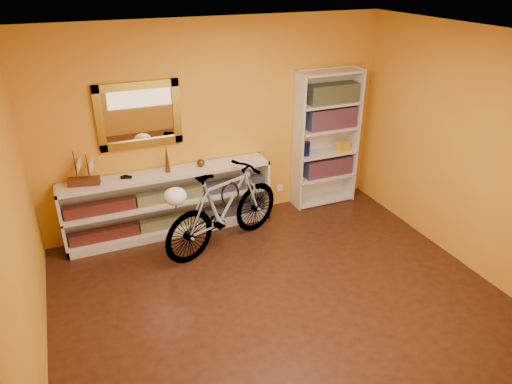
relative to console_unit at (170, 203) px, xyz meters
name	(u,v)px	position (x,y,z in m)	size (l,w,h in m)	color
floor	(282,302)	(0.71, -1.81, -0.43)	(4.50, 4.00, 0.01)	black
ceiling	(290,40)	(0.71, -1.81, 2.18)	(4.50, 4.00, 0.01)	silver
back_wall	(216,125)	(0.71, 0.19, 0.88)	(4.50, 0.01, 2.60)	orange
left_wall	(12,240)	(-1.55, -1.81, 0.88)	(0.01, 4.00, 2.60)	orange
right_wall	(474,154)	(2.96, -1.81, 0.88)	(0.01, 4.00, 2.60)	orange
gilt_mirror	(139,115)	(-0.24, 0.15, 1.12)	(0.98, 0.06, 0.78)	olive
wall_socket	(280,188)	(1.61, 0.17, -0.17)	(0.09, 0.01, 0.09)	silver
console_unit	(170,203)	(0.00, 0.00, 0.00)	(2.60, 0.35, 0.85)	silver
cd_row_lower	(172,221)	(0.00, -0.02, -0.26)	(2.50, 0.13, 0.14)	black
cd_row_upper	(170,196)	(0.00, -0.02, 0.11)	(2.50, 0.13, 0.14)	navy
model_ship	(82,168)	(-0.96, 0.00, 0.63)	(0.35, 0.13, 0.41)	#3E1E11
toy_car	(126,178)	(-0.49, 0.00, 0.43)	(0.00, 0.00, 0.00)	black
bronze_ornament	(167,157)	(0.01, 0.00, 0.61)	(0.06, 0.06, 0.38)	#4F361B
decorative_orb	(201,163)	(0.43, 0.00, 0.47)	(0.10, 0.10, 0.10)	#4F361B
bookcase	(326,139)	(2.23, 0.03, 0.52)	(0.90, 0.30, 1.90)	silver
book_row_a	(327,166)	(2.28, 0.03, 0.12)	(0.70, 0.22, 0.26)	maroon
book_row_b	(331,118)	(2.28, 0.03, 0.83)	(0.70, 0.22, 0.28)	maroon
book_row_c	(333,93)	(2.28, 0.03, 1.16)	(0.70, 0.22, 0.25)	#16384F
travel_mug	(307,149)	(1.92, 0.01, 0.44)	(0.09, 0.09, 0.20)	navy
red_tin	(315,98)	(2.03, 0.06, 1.12)	(0.12, 0.12, 0.16)	maroon
yellow_bag	(343,146)	(2.48, -0.01, 0.41)	(0.18, 0.12, 0.14)	gold
bicycle	(224,208)	(0.53, -0.55, 0.09)	(1.74, 0.45, 1.02)	silver
helmet	(175,196)	(-0.09, -0.79, 0.48)	(0.25, 0.24, 0.19)	white
u_lock	(230,194)	(0.62, -0.51, 0.24)	(0.23, 0.23, 0.03)	black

